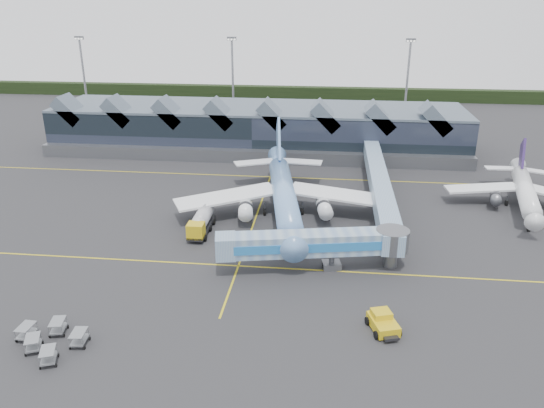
# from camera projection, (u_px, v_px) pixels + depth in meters

# --- Properties ---
(ground) EXTENTS (260.00, 260.00, 0.00)m
(ground) POSITION_uv_depth(u_px,v_px,m) (248.00, 239.00, 75.57)
(ground) COLOR #2A292C
(ground) RESTS_ON ground
(taxi_stripes) EXTENTS (120.00, 60.00, 0.01)m
(taxi_stripes) POSITION_uv_depth(u_px,v_px,m) (257.00, 213.00, 84.80)
(taxi_stripes) COLOR gold
(taxi_stripes) RESTS_ON ground
(tree_line_far) EXTENTS (260.00, 4.00, 4.00)m
(tree_line_far) POSITION_uv_depth(u_px,v_px,m) (298.00, 93.00, 176.45)
(tree_line_far) COLOR black
(tree_line_far) RESTS_ON ground
(terminal) EXTENTS (90.00, 22.25, 12.52)m
(terminal) POSITION_uv_depth(u_px,v_px,m) (258.00, 128.00, 118.04)
(terminal) COLOR black
(terminal) RESTS_ON ground
(light_masts) EXTENTS (132.40, 42.56, 22.45)m
(light_masts) POSITION_uv_depth(u_px,v_px,m) (374.00, 84.00, 126.80)
(light_masts) COLOR gray
(light_masts) RESTS_ON ground
(main_airliner) EXTENTS (34.28, 39.82, 12.81)m
(main_airliner) POSITION_uv_depth(u_px,v_px,m) (284.00, 192.00, 82.90)
(main_airliner) COLOR #71ACE5
(main_airliner) RESTS_ON ground
(regional_jet) EXTENTS (24.63, 27.29, 9.42)m
(regional_jet) POSITION_uv_depth(u_px,v_px,m) (525.00, 190.00, 86.14)
(regional_jet) COLOR white
(regional_jet) RESTS_ON ground
(jet_bridge) EXTENTS (24.20, 7.92, 5.18)m
(jet_bridge) POSITION_uv_depth(u_px,v_px,m) (324.00, 244.00, 66.22)
(jet_bridge) COLOR #6B8BB2
(jet_bridge) RESTS_ON ground
(fuel_truck) EXTENTS (2.78, 9.37, 3.14)m
(fuel_truck) POSITION_uv_depth(u_px,v_px,m) (202.00, 220.00, 77.49)
(fuel_truck) COLOR black
(fuel_truck) RESTS_ON ground
(pushback_tug) EXTENTS (3.66, 4.74, 1.92)m
(pushback_tug) POSITION_uv_depth(u_px,v_px,m) (383.00, 323.00, 54.89)
(pushback_tug) COLOR gold
(pushback_tug) RESTS_ON ground
(baggage_carts) EXTENTS (7.26, 7.02, 1.47)m
(baggage_carts) POSITION_uv_depth(u_px,v_px,m) (49.00, 338.00, 52.45)
(baggage_carts) COLOR gray
(baggage_carts) RESTS_ON ground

